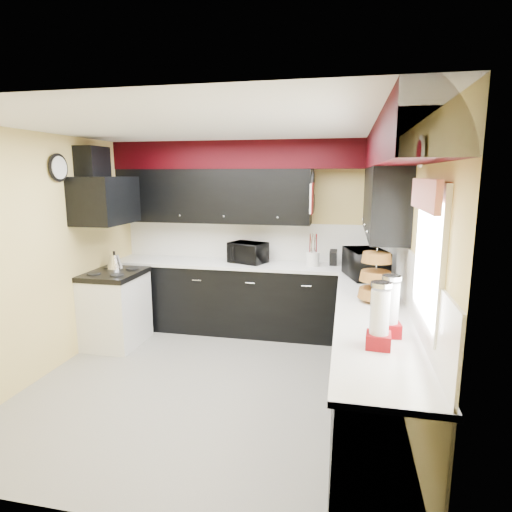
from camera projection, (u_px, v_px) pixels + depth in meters
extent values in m
plane|color=gray|center=(215.00, 383.00, 4.33)|extent=(3.60, 3.60, 0.00)
cube|color=#E0C666|center=(253.00, 236.00, 5.83)|extent=(3.60, 0.06, 2.50)
cube|color=#E0C666|center=(410.00, 271.00, 3.73)|extent=(0.06, 3.60, 2.50)
cube|color=#E0C666|center=(48.00, 255.00, 4.46)|extent=(0.06, 3.60, 2.50)
cube|color=white|center=(210.00, 127.00, 3.86)|extent=(3.60, 3.60, 0.06)
cube|color=black|center=(248.00, 299.00, 5.69)|extent=(3.60, 0.60, 0.90)
cube|color=black|center=(371.00, 368.00, 3.65)|extent=(0.60, 3.00, 0.90)
cube|color=white|center=(248.00, 264.00, 5.60)|extent=(3.62, 0.64, 0.04)
cube|color=white|center=(374.00, 316.00, 3.57)|extent=(0.64, 3.02, 0.04)
cube|color=white|center=(252.00, 241.00, 5.83)|extent=(3.60, 0.02, 0.50)
cube|color=white|center=(408.00, 277.00, 3.74)|extent=(0.02, 3.60, 0.50)
cube|color=black|center=(213.00, 196.00, 5.66)|extent=(2.60, 0.35, 0.70)
cube|color=black|center=(384.00, 201.00, 4.53)|extent=(0.35, 1.80, 0.70)
cube|color=black|center=(249.00, 155.00, 5.45)|extent=(3.60, 0.36, 0.35)
cube|color=black|center=(398.00, 143.00, 3.39)|extent=(0.36, 3.24, 0.35)
cube|color=white|center=(116.00, 310.00, 5.27)|extent=(0.60, 0.75, 0.86)
cube|color=black|center=(114.00, 274.00, 5.19)|extent=(0.62, 0.77, 0.06)
cube|color=black|center=(105.00, 200.00, 5.03)|extent=(0.50, 0.78, 0.55)
cube|color=black|center=(93.00, 164.00, 4.98)|extent=(0.24, 0.40, 0.40)
cube|color=red|center=(425.00, 195.00, 2.75)|extent=(0.04, 0.88, 0.20)
cube|color=white|center=(312.00, 198.00, 5.07)|extent=(0.03, 0.26, 0.35)
imported|color=black|center=(248.00, 253.00, 5.60)|extent=(0.57, 0.52, 0.27)
imported|color=black|center=(366.00, 264.00, 4.78)|extent=(0.54, 0.66, 0.32)
cylinder|color=silver|center=(313.00, 259.00, 5.40)|extent=(0.22, 0.22, 0.18)
cube|color=black|center=(333.00, 258.00, 5.43)|extent=(0.09, 0.13, 0.20)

